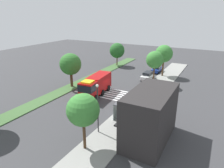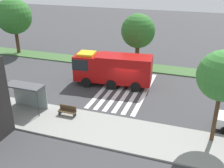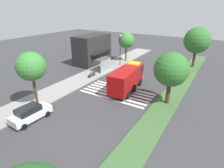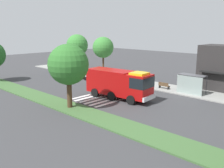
# 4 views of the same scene
# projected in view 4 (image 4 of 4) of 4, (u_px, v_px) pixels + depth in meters

# --- Properties ---
(ground_plane) EXTENTS (120.00, 120.00, 0.00)m
(ground_plane) POSITION_uv_depth(u_px,v_px,m) (112.00, 95.00, 33.07)
(ground_plane) COLOR #38383A
(sidewalk) EXTENTS (60.00, 4.51, 0.14)m
(sidewalk) POSITION_uv_depth(u_px,v_px,m) (148.00, 84.00, 38.77)
(sidewalk) COLOR gray
(sidewalk) RESTS_ON ground_plane
(median_strip) EXTENTS (60.00, 3.00, 0.14)m
(median_strip) POSITION_uv_depth(u_px,v_px,m) (66.00, 106.00, 27.88)
(median_strip) COLOR #3D6033
(median_strip) RESTS_ON ground_plane
(crosswalk) EXTENTS (4.95, 10.53, 0.01)m
(crosswalk) POSITION_uv_depth(u_px,v_px,m) (113.00, 95.00, 32.93)
(crosswalk) COLOR silver
(crosswalk) RESTS_ON ground_plane
(fire_truck) EXTENTS (8.88, 3.51, 3.58)m
(fire_truck) POSITION_uv_depth(u_px,v_px,m) (120.00, 83.00, 30.70)
(fire_truck) COLOR #A50C0C
(fire_truck) RESTS_ON ground_plane
(parked_car_west) EXTENTS (4.52, 2.08, 1.72)m
(parked_car_west) POSITION_uv_depth(u_px,v_px,m) (60.00, 69.00, 48.59)
(parked_car_west) COLOR navy
(parked_car_west) RESTS_ON ground_plane
(parked_car_mid) EXTENTS (4.62, 2.14, 1.80)m
(parked_car_mid) POSITION_uv_depth(u_px,v_px,m) (84.00, 73.00, 43.74)
(parked_car_mid) COLOR silver
(parked_car_mid) RESTS_ON ground_plane
(bus_stop_shelter) EXTENTS (3.50, 1.40, 2.46)m
(bus_stop_shelter) POSITION_uv_depth(u_px,v_px,m) (191.00, 80.00, 32.69)
(bus_stop_shelter) COLOR #4C4C51
(bus_stop_shelter) RESTS_ON sidewalk
(bench_near_shelter) EXTENTS (1.60, 0.50, 0.90)m
(bench_near_shelter) POSITION_uv_depth(u_px,v_px,m) (164.00, 85.00, 35.69)
(bench_near_shelter) COLOR #4C3823
(bench_near_shelter) RESTS_ON sidewalk
(sidewalk_tree_far_west) EXTENTS (4.04, 4.04, 7.31)m
(sidewalk_tree_far_west) POSITION_uv_depth(u_px,v_px,m) (77.00, 45.00, 47.31)
(sidewalk_tree_far_west) COLOR #513823
(sidewalk_tree_far_west) RESTS_ON sidewalk
(sidewalk_tree_west) EXTENTS (3.55, 3.55, 7.00)m
(sidewalk_tree_west) POSITION_uv_depth(u_px,v_px,m) (103.00, 48.00, 42.60)
(sidewalk_tree_west) COLOR #47301E
(sidewalk_tree_west) RESTS_ON sidewalk
(median_tree_west) EXTENTS (4.30, 4.30, 6.81)m
(median_tree_west) POSITION_uv_depth(u_px,v_px,m) (68.00, 65.00, 26.36)
(median_tree_west) COLOR #47301E
(median_tree_west) RESTS_ON median_strip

